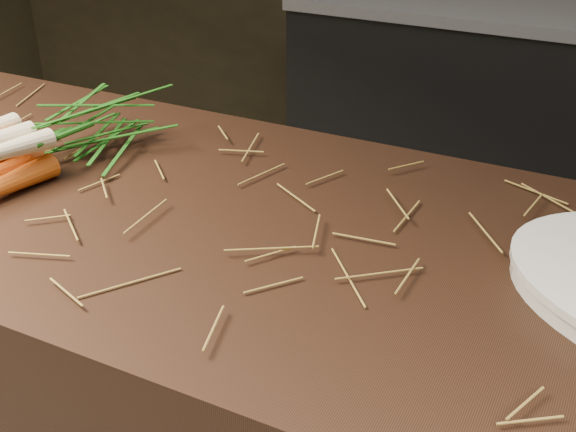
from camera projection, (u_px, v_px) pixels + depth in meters
name	position (u px, v px, depth m)	size (l,w,h in m)	color
main_counter	(192.00, 416.00, 1.33)	(2.40, 0.70, 0.90)	black
back_counter	(537.00, 121.00, 2.70)	(1.82, 0.62, 0.84)	black
straw_bedding	(173.00, 195.00, 1.11)	(1.40, 0.60, 0.02)	olive
root_veg_bunch	(44.00, 139.00, 1.19)	(0.30, 0.59, 0.11)	#D55612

